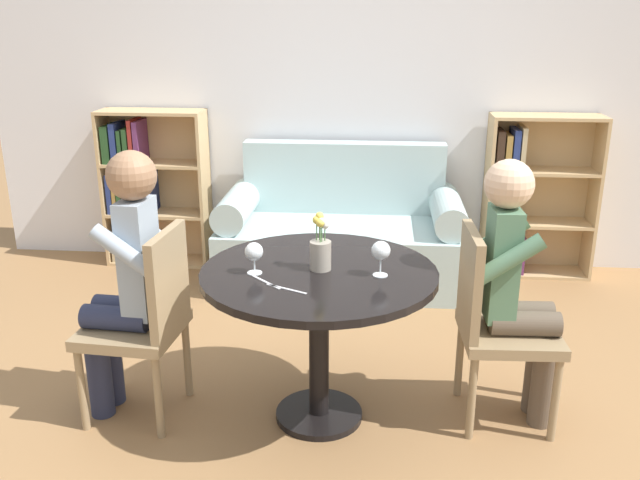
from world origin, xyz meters
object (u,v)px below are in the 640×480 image
at_px(wine_glass_left, 254,252).
at_px(wine_glass_right, 381,252).
at_px(chair_left, 147,316).
at_px(person_right, 517,286).
at_px(bookshelf_right, 525,200).
at_px(couch, 341,237).
at_px(chair_right, 494,319).
at_px(flower_vase, 320,249).
at_px(bookshelf_left, 146,189).
at_px(person_left, 125,277).

bearing_deg(wine_glass_left, wine_glass_right, 2.08).
height_order(chair_left, person_right, person_right).
relative_size(bookshelf_right, person_right, 0.93).
distance_m(person_right, wine_glass_right, 0.64).
bearing_deg(chair_left, couch, 160.79).
distance_m(couch, chair_left, 1.92).
height_order(bookshelf_right, wine_glass_right, bookshelf_right).
bearing_deg(couch, person_right, -62.19).
bearing_deg(couch, wine_glass_right, -81.51).
height_order(couch, wine_glass_right, couch).
height_order(couch, bookshelf_right, bookshelf_right).
bearing_deg(wine_glass_right, couch, 98.49).
bearing_deg(couch, chair_left, -113.83).
bearing_deg(chair_right, wine_glass_right, 101.10).
bearing_deg(wine_glass_right, flower_vase, 168.46).
bearing_deg(chair_right, flower_vase, 92.80).
bearing_deg(chair_right, bookshelf_left, 47.17).
bearing_deg(bookshelf_right, person_right, -102.20).
distance_m(bookshelf_left, wine_glass_left, 2.38).
relative_size(person_left, wine_glass_right, 8.14).
xyz_separation_m(bookshelf_left, bookshelf_right, (2.73, 0.00, -0.02)).
bearing_deg(chair_right, couch, 22.87).
bearing_deg(bookshelf_right, bookshelf_left, -179.94).
height_order(chair_left, wine_glass_left, chair_left).
relative_size(bookshelf_right, wine_glass_right, 7.40).
height_order(bookshelf_right, wine_glass_left, bookshelf_right).
distance_m(couch, chair_right, 1.82).
xyz_separation_m(bookshelf_right, chair_right, (-0.50, -1.91, -0.04)).
distance_m(couch, person_left, 1.97).
bearing_deg(couch, flower_vase, -89.82).
bearing_deg(person_right, chair_left, 91.74).
bearing_deg(wine_glass_right, bookshelf_left, 130.36).
relative_size(wine_glass_left, flower_vase, 0.55).
bearing_deg(flower_vase, couch, 90.18).
bearing_deg(flower_vase, wine_glass_right, -11.54).
xyz_separation_m(chair_left, wine_glass_right, (1.04, -0.01, 0.34)).
xyz_separation_m(bookshelf_left, person_left, (0.60, -2.00, 0.12)).
bearing_deg(flower_vase, bookshelf_left, 126.57).
height_order(chair_right, wine_glass_right, chair_right).
height_order(bookshelf_left, bookshelf_right, same).
height_order(chair_right, flower_vase, flower_vase).
height_order(bookshelf_right, chair_left, bookshelf_right).
distance_m(bookshelf_left, chair_left, 2.13).
bearing_deg(couch, wine_glass_left, -98.61).
relative_size(couch, chair_right, 1.82).
distance_m(couch, bookshelf_right, 1.32).
height_order(bookshelf_right, flower_vase, bookshelf_right).
relative_size(chair_right, person_right, 0.74).
bearing_deg(person_left, chair_right, 98.11).
bearing_deg(bookshelf_right, wine_glass_left, -126.99).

